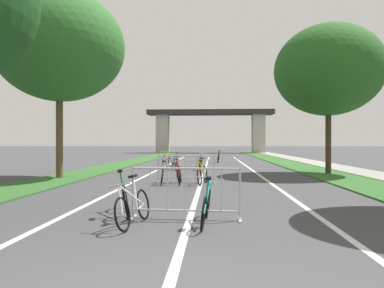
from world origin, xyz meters
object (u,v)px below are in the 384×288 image
at_px(tree_left_pine_far, 59,47).
at_px(bicycle_yellow_4, 202,174).
at_px(bicycle_green_5, 125,197).
at_px(bicycle_white_8, 133,206).
at_px(crowd_barrier_third, 179,161).
at_px(bicycle_red_1, 179,174).
at_px(crowd_barrier_second, 186,169).
at_px(crowd_barrier_fourth, 222,156).
at_px(crowd_barrier_nearest, 185,194).
at_px(bicycle_black_6, 218,158).
at_px(bicycle_teal_9, 206,205).
at_px(bicycle_silver_3, 162,174).
at_px(bicycle_blue_2, 175,164).
at_px(bicycle_purple_7, 200,164).
at_px(tree_right_maple_mid, 328,70).
at_px(bicycle_orange_0, 167,163).

xyz_separation_m(tree_left_pine_far, bicycle_yellow_4, (6.20, -1.68, -5.32)).
height_order(bicycle_green_5, bicycle_white_8, bicycle_green_5).
bearing_deg(crowd_barrier_third, bicycle_red_1, -84.26).
xyz_separation_m(crowd_barrier_second, bicycle_yellow_4, (0.65, -0.55, -0.15)).
relative_size(crowd_barrier_second, crowd_barrier_fourth, 1.01).
distance_m(crowd_barrier_nearest, crowd_barrier_third, 13.30).
relative_size(crowd_barrier_second, bicycle_black_6, 1.39).
bearing_deg(bicycle_teal_9, bicycle_black_6, 91.82).
bearing_deg(crowd_barrier_third, bicycle_silver_3, -89.22).
xyz_separation_m(crowd_barrier_second, bicycle_teal_9, (0.93, -6.99, -0.16)).
height_order(tree_left_pine_far, bicycle_red_1, tree_left_pine_far).
height_order(crowd_barrier_third, bicycle_white_8, crowd_barrier_third).
relative_size(tree_left_pine_far, bicycle_yellow_4, 4.71).
bearing_deg(bicycle_red_1, crowd_barrier_second, -119.79).
xyz_separation_m(bicycle_black_6, bicycle_teal_9, (-0.53, -20.59, -0.01)).
bearing_deg(bicycle_yellow_4, crowd_barrier_third, -67.53).
distance_m(bicycle_blue_2, bicycle_black_6, 7.96).
bearing_deg(bicycle_purple_7, bicycle_blue_2, 174.41).
xyz_separation_m(bicycle_black_6, bicycle_white_8, (-1.90, -20.77, -0.01)).
distance_m(tree_right_maple_mid, crowd_barrier_second, 9.05).
distance_m(tree_right_maple_mid, bicycle_black_6, 11.91).
xyz_separation_m(crowd_barrier_third, bicycle_green_5, (0.10, -12.80, -0.14)).
xyz_separation_m(bicycle_red_1, bicycle_silver_3, (-0.61, -0.07, -0.01)).
xyz_separation_m(crowd_barrier_second, bicycle_green_5, (-0.84, -6.19, -0.14)).
height_order(tree_left_pine_far, bicycle_black_6, tree_left_pine_far).
relative_size(bicycle_silver_3, bicycle_white_8, 1.00).
bearing_deg(bicycle_black_6, bicycle_red_1, 87.14).
xyz_separation_m(tree_left_pine_far, bicycle_green_5, (4.71, -7.32, -5.31)).
height_order(crowd_barrier_fourth, bicycle_blue_2, crowd_barrier_fourth).
height_order(bicycle_green_5, bicycle_black_6, bicycle_green_5).
relative_size(crowd_barrier_fourth, bicycle_yellow_4, 1.31).
distance_m(tree_right_maple_mid, bicycle_green_5, 13.53).
height_order(bicycle_green_5, bicycle_teal_9, bicycle_green_5).
bearing_deg(bicycle_yellow_4, crowd_barrier_fourth, -84.67).
height_order(tree_right_maple_mid, bicycle_white_8, tree_right_maple_mid).
xyz_separation_m(crowd_barrier_second, bicycle_silver_3, (-0.85, -0.53, -0.15)).
bearing_deg(tree_right_maple_mid, crowd_barrier_second, -149.09).
bearing_deg(bicycle_orange_0, bicycle_black_6, 75.56).
bearing_deg(bicycle_silver_3, crowd_barrier_second, 23.37).
distance_m(crowd_barrier_second, bicycle_purple_7, 6.08).
distance_m(tree_right_maple_mid, bicycle_red_1, 9.50).
bearing_deg(crowd_barrier_third, tree_left_pine_far, -130.11).
bearing_deg(tree_right_maple_mid, bicycle_black_6, 118.62).
relative_size(crowd_barrier_fourth, bicycle_white_8, 1.37).
xyz_separation_m(crowd_barrier_second, bicycle_black_6, (1.46, 13.60, -0.15)).
relative_size(tree_right_maple_mid, crowd_barrier_nearest, 3.24).
relative_size(crowd_barrier_third, bicycle_green_5, 1.37).
distance_m(tree_left_pine_far, crowd_barrier_second, 7.67).
relative_size(tree_right_maple_mid, bicycle_black_6, 4.52).
distance_m(bicycle_yellow_4, bicycle_black_6, 14.17).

